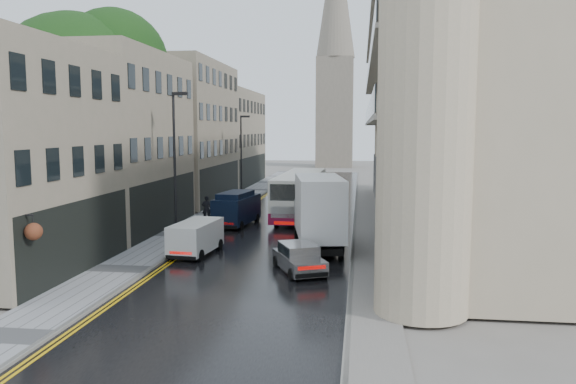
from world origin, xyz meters
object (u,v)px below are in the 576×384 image
(white_van, at_px, (171,242))
(lamp_post_far, at_px, (241,159))
(silver_hatchback, at_px, (292,265))
(lamp_post_near, at_px, (175,167))
(pedestrian, at_px, (207,209))
(tree_near, at_px, (76,120))
(white_lorry, at_px, (301,217))
(navy_van, at_px, (216,211))
(tree_far, at_px, (157,131))
(cream_bus, at_px, (276,200))

(white_van, relative_size, lamp_post_far, 0.52)
(silver_hatchback, distance_m, lamp_post_far, 25.55)
(silver_hatchback, bearing_deg, lamp_post_near, 110.85)
(pedestrian, bearing_deg, tree_near, 19.28)
(tree_near, distance_m, silver_hatchback, 18.56)
(tree_near, height_order, lamp_post_near, tree_near)
(white_lorry, relative_size, white_van, 1.95)
(tree_near, height_order, silver_hatchback, tree_near)
(silver_hatchback, bearing_deg, navy_van, 94.74)
(silver_hatchback, relative_size, white_van, 0.92)
(lamp_post_near, bearing_deg, tree_far, 122.09)
(tree_near, relative_size, navy_van, 3.02)
(pedestrian, distance_m, lamp_post_far, 10.78)
(navy_van, bearing_deg, cream_bus, 44.23)
(white_lorry, height_order, pedestrian, white_lorry)
(lamp_post_near, xyz_separation_m, lamp_post_far, (0.31, 16.52, -0.47))
(cream_bus, height_order, white_lorry, white_lorry)
(white_lorry, distance_m, pedestrian, 11.87)
(white_van, height_order, pedestrian, pedestrian)
(tree_near, height_order, pedestrian, tree_near)
(tree_far, relative_size, white_lorry, 1.66)
(tree_near, height_order, lamp_post_far, tree_near)
(cream_bus, height_order, white_van, cream_bus)
(navy_van, height_order, lamp_post_far, lamp_post_far)
(white_lorry, bearing_deg, tree_far, 118.38)
(navy_van, bearing_deg, white_lorry, -40.01)
(silver_hatchback, height_order, white_van, white_van)
(silver_hatchback, bearing_deg, tree_far, 98.20)
(white_van, distance_m, pedestrian, 10.93)
(tree_near, distance_m, cream_bus, 13.68)
(tree_near, xyz_separation_m, white_lorry, (14.43, -5.00, -4.96))
(lamp_post_near, bearing_deg, lamp_post_far, 97.26)
(white_lorry, relative_size, navy_van, 1.63)
(tree_far, distance_m, navy_van, 14.50)
(pedestrian, bearing_deg, navy_van, 106.95)
(lamp_post_near, relative_size, lamp_post_far, 1.13)
(tree_near, relative_size, cream_bus, 1.20)
(tree_far, bearing_deg, navy_van, -54.46)
(white_lorry, relative_size, lamp_post_near, 0.90)
(white_lorry, xyz_separation_m, white_van, (-6.23, -1.67, -1.10))
(tree_near, relative_size, lamp_post_far, 1.89)
(tree_far, relative_size, lamp_post_near, 1.50)
(white_van, xyz_separation_m, navy_van, (0.00, 8.61, 0.30))
(silver_hatchback, xyz_separation_m, navy_van, (-6.36, 11.61, 0.51))
(tree_near, xyz_separation_m, pedestrian, (6.97, 4.19, -5.96))
(white_lorry, bearing_deg, tree_near, 151.14)
(tree_near, xyz_separation_m, silver_hatchback, (14.56, -9.67, -6.27))
(white_van, relative_size, lamp_post_near, 0.46)
(tree_near, distance_m, lamp_post_far, 16.56)
(tree_far, relative_size, pedestrian, 7.24)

